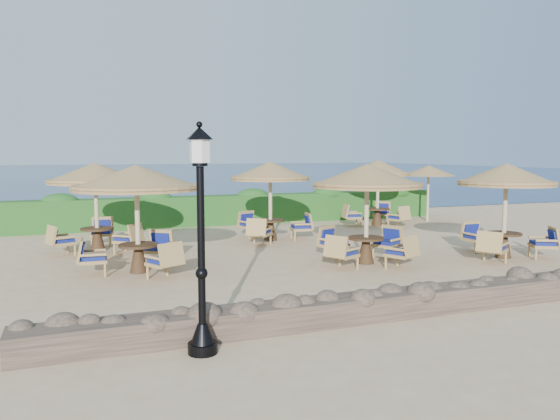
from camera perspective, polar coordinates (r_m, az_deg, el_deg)
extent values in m
plane|color=#CFAF83|center=(16.14, 3.35, -4.52)|extent=(120.00, 120.00, 0.00)
plane|color=navy|center=(84.78, -16.38, 3.77)|extent=(160.00, 160.00, 0.00)
cube|color=#1A4A17|center=(22.75, -4.06, 0.07)|extent=(18.00, 0.90, 1.20)
cube|color=brown|center=(10.86, 16.98, -8.78)|extent=(15.00, 0.65, 0.44)
cylinder|color=black|center=(8.37, -8.08, -14.07)|extent=(0.44, 0.44, 0.16)
cone|color=black|center=(8.29, -8.10, -12.64)|extent=(0.36, 0.36, 0.30)
cylinder|color=black|center=(7.98, -8.23, -4.11)|extent=(0.11, 0.11, 2.40)
cylinder|color=silver|center=(7.86, -8.39, 6.21)|extent=(0.30, 0.30, 0.36)
cone|color=black|center=(7.87, -8.42, 7.96)|extent=(0.40, 0.40, 0.18)
cylinder|color=beige|center=(24.39, 15.20, 1.46)|extent=(0.10, 0.10, 2.20)
cone|color=olive|center=(24.33, 15.27, 3.99)|extent=(2.30, 2.30, 0.45)
cylinder|color=beige|center=(13.80, -14.66, -1.45)|extent=(0.12, 0.12, 2.40)
cone|color=olive|center=(13.70, -14.79, 3.45)|extent=(3.11, 3.11, 0.55)
cylinder|color=olive|center=(13.71, -14.76, 2.28)|extent=(3.05, 3.05, 0.14)
cylinder|color=#402A17|center=(13.87, -14.60, -3.58)|extent=(0.96, 0.96, 0.06)
cone|color=#402A17|center=(13.94, -14.56, -5.00)|extent=(0.44, 0.44, 0.64)
cylinder|color=beige|center=(14.64, 9.02, -0.91)|extent=(0.12, 0.12, 2.40)
cone|color=olive|center=(14.55, 9.09, 3.71)|extent=(2.93, 2.93, 0.55)
cylinder|color=olive|center=(14.56, 9.07, 2.61)|extent=(2.88, 2.88, 0.14)
cylinder|color=#402A17|center=(14.71, 8.98, -2.92)|extent=(0.96, 0.96, 0.06)
cone|color=#402A17|center=(14.77, 8.96, -4.26)|extent=(0.44, 0.44, 0.64)
cylinder|color=beige|center=(16.50, 22.43, -0.52)|extent=(0.12, 0.12, 2.40)
cone|color=olive|center=(16.42, 22.59, 3.58)|extent=(2.64, 2.64, 0.55)
cylinder|color=olive|center=(16.43, 22.55, 2.60)|extent=(2.59, 2.59, 0.14)
cylinder|color=#402A17|center=(16.57, 22.36, -2.30)|extent=(0.96, 0.96, 0.06)
cone|color=#402A17|center=(16.62, 22.31, -3.50)|extent=(0.44, 0.44, 0.64)
cylinder|color=beige|center=(17.16, -18.62, -0.15)|extent=(0.12, 0.12, 2.40)
cone|color=olive|center=(17.08, -18.75, 3.79)|extent=(2.79, 2.79, 0.55)
cylinder|color=olive|center=(17.09, -18.72, 2.86)|extent=(2.74, 2.74, 0.14)
cylinder|color=#402A17|center=(17.22, -18.56, -1.87)|extent=(0.96, 0.96, 0.06)
cone|color=#402A17|center=(17.27, -18.52, -3.02)|extent=(0.44, 0.44, 0.64)
cylinder|color=beige|center=(18.28, -1.02, 0.53)|extent=(0.12, 0.12, 2.40)
cone|color=olive|center=(18.21, -1.02, 4.23)|extent=(2.67, 2.67, 0.55)
cylinder|color=olive|center=(18.22, -1.02, 3.35)|extent=(2.62, 2.62, 0.14)
cylinder|color=#402A17|center=(18.34, -1.01, -1.09)|extent=(0.96, 0.96, 0.06)
cone|color=#402A17|center=(18.39, -1.01, -2.17)|extent=(0.44, 0.44, 0.64)
cylinder|color=beige|center=(22.35, 10.17, 1.43)|extent=(0.12, 0.12, 2.40)
cone|color=olive|center=(22.28, 10.23, 4.46)|extent=(2.57, 2.57, 0.55)
cylinder|color=olive|center=(22.29, 10.21, 3.74)|extent=(2.52, 2.52, 0.14)
cylinder|color=#402A17|center=(22.39, 10.15, 0.11)|extent=(0.96, 0.96, 0.06)
cone|color=#402A17|center=(22.43, 10.13, -0.78)|extent=(0.44, 0.44, 0.64)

